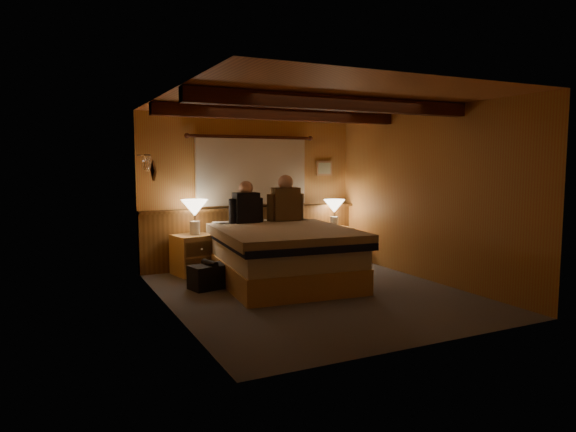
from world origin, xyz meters
TOP-DOWN VIEW (x-y plane):
  - floor at (0.00, 0.00)m, footprint 4.20×4.20m
  - ceiling at (0.00, 0.00)m, footprint 4.20×4.20m
  - wall_back at (0.00, 2.10)m, footprint 3.60×0.00m
  - wall_left at (-1.80, 0.00)m, footprint 0.00×4.20m
  - wall_right at (1.80, 0.00)m, footprint 0.00×4.20m
  - wall_front at (0.00, -2.10)m, footprint 3.60×0.00m
  - wainscot at (0.00, 2.04)m, footprint 3.60×0.23m
  - curtain_window at (0.00, 2.03)m, footprint 2.18×0.09m
  - ceiling_beams at (0.00, 0.15)m, footprint 3.60×1.65m
  - coat_rail at (-1.72, 1.58)m, footprint 0.05×0.55m
  - framed_print at (1.35, 2.08)m, footprint 0.30×0.04m
  - bed at (-0.11, 0.68)m, footprint 1.90×2.37m
  - nightstand_left at (-1.07, 1.73)m, footprint 0.63×0.58m
  - nightstand_right at (1.37, 1.74)m, footprint 0.52×0.47m
  - lamp_left at (-1.02, 1.77)m, footprint 0.39×0.39m
  - lamp_right at (1.37, 1.77)m, footprint 0.36×0.36m
  - person_left at (-0.33, 1.45)m, footprint 0.54×0.22m
  - person_right at (0.32, 1.47)m, footprint 0.60×0.27m
  - duffel_bag at (-1.10, 0.81)m, footprint 0.58×0.42m

SIDE VIEW (x-z plane):
  - floor at x=0.00m, z-range 0.00..0.00m
  - duffel_bag at x=-1.10m, z-range -0.02..0.35m
  - nightstand_right at x=1.37m, z-range 0.00..0.56m
  - nightstand_left at x=-1.07m, z-range 0.00..0.59m
  - bed at x=-0.11m, z-range 0.01..0.78m
  - wainscot at x=0.00m, z-range 0.02..0.96m
  - lamp_right at x=1.37m, z-range 0.66..1.13m
  - lamp_left at x=-1.02m, z-range 0.69..1.21m
  - person_left at x=-0.33m, z-range 0.69..1.34m
  - person_right at x=0.32m, z-range 0.68..1.41m
  - wall_left at x=-1.80m, z-range -0.90..3.30m
  - wall_right at x=1.80m, z-range -0.90..3.30m
  - wall_back at x=0.00m, z-range -0.60..3.00m
  - wall_front at x=0.00m, z-range -0.60..3.00m
  - curtain_window at x=0.00m, z-range 0.96..2.08m
  - framed_print at x=1.35m, z-range 1.43..1.68m
  - coat_rail at x=-1.72m, z-range 1.55..1.79m
  - ceiling_beams at x=0.00m, z-range 2.23..2.39m
  - ceiling at x=0.00m, z-range 2.40..2.40m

